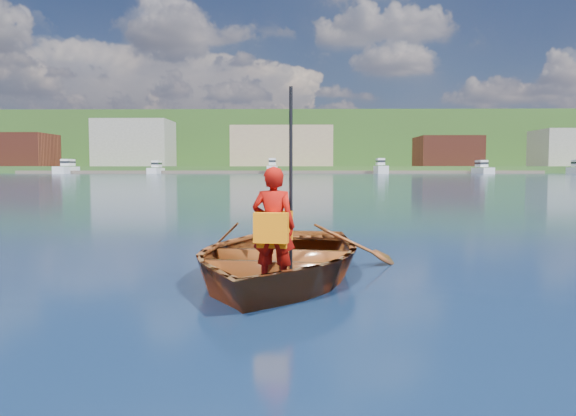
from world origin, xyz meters
TOP-DOWN VIEW (x-y plane):
  - ground at (0.00, 0.00)m, footprint 600.00×600.00m
  - rowboat at (-0.59, 0.43)m, footprint 3.38×4.30m
  - child_paddler at (-0.58, -0.48)m, footprint 0.48×0.38m
  - shoreline at (0.00, 236.61)m, footprint 400.00×140.00m
  - dock at (4.80, 148.00)m, footprint 159.93×14.11m
  - waterfront_buildings at (-7.74, 165.00)m, footprint 202.00×16.00m
  - marina_yachts at (7.42, 143.27)m, footprint 139.63×11.01m
  - hillside_trees at (49.49, 240.76)m, footprint 308.38×72.92m

SIDE VIEW (x-z plane):
  - ground at x=0.00m, z-range 0.00..0.00m
  - rowboat at x=-0.59m, z-range -0.15..0.66m
  - dock at x=4.80m, z-range 0.00..0.80m
  - child_paddler at x=-0.58m, z-range -0.30..1.71m
  - marina_yachts at x=7.42m, z-range -0.79..3.55m
  - waterfront_buildings at x=-7.74m, z-range 0.74..14.74m
  - shoreline at x=0.00m, z-range -0.68..21.32m
  - hillside_trees at x=49.49m, z-range 7.13..29.40m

